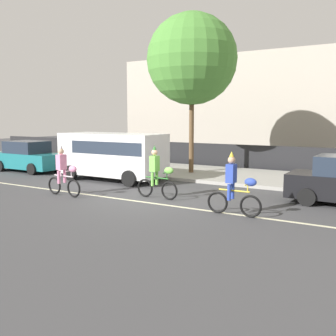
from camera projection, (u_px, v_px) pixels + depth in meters
name	position (u px, v px, depth m)	size (l,w,h in m)	color
ground_plane	(150.00, 199.00, 14.03)	(80.00, 80.00, 0.00)	#424244
road_centre_line	(142.00, 202.00, 13.60)	(36.00, 0.14, 0.01)	beige
sidewalk_curb	(223.00, 175.00, 19.54)	(60.00, 5.00, 0.15)	#9E9B93
fence_line	(244.00, 157.00, 21.92)	(40.00, 0.08, 1.40)	black
building_backdrop	(322.00, 107.00, 27.57)	(28.00, 8.00, 7.24)	#B2A899
parade_cyclist_pink	(64.00, 174.00, 14.56)	(1.72, 0.50, 1.92)	black
parade_cyclist_lime	(157.00, 175.00, 14.09)	(1.72, 0.50, 1.92)	black
parade_cyclist_cobalt	(235.00, 188.00, 11.63)	(1.72, 0.50, 1.92)	black
parked_van_white	(114.00, 153.00, 18.11)	(5.00, 2.22, 2.18)	white
parked_car_teal	(28.00, 157.00, 21.28)	(4.10, 1.92, 1.64)	#1E727A
street_tree_near_lamp	(192.00, 59.00, 19.15)	(4.43, 4.43, 7.80)	brown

